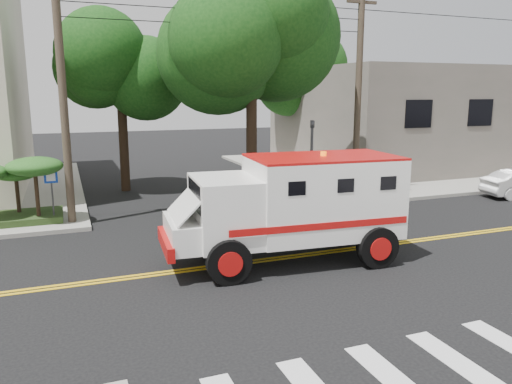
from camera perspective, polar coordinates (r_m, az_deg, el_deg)
name	(u,v)px	position (r m, az deg, el deg)	size (l,w,h in m)	color
ground	(282,258)	(14.62, 3.01, -7.54)	(100.00, 100.00, 0.00)	black
sidewalk_ne	(390,167)	(32.74, 15.05, 2.82)	(17.00, 17.00, 0.15)	gray
building_right	(407,117)	(33.74, 16.90, 8.22)	(14.00, 12.00, 6.00)	#615C53
utility_pole_left	(63,99)	(18.61, -21.18, 9.90)	(0.28, 0.28, 9.00)	#382D23
utility_pole_right	(358,97)	(22.31, 11.58, 10.55)	(0.28, 0.28, 9.00)	#382D23
tree_main	(265,27)	(20.45, 0.98, 18.30)	(6.08, 5.70, 9.85)	black
tree_left	(127,70)	(24.60, -14.48, 13.35)	(4.48, 4.20, 7.70)	black
tree_right	(310,69)	(31.91, 6.16, 13.77)	(4.80, 4.50, 8.20)	black
traffic_signal	(312,154)	(20.69, 6.37, 4.35)	(0.15, 0.18, 3.60)	#3F3F42
accessibility_sign	(52,189)	(19.09, -22.31, 0.35)	(0.45, 0.10, 2.02)	#3F3F42
palm_planter	(14,181)	(19.56, -25.96, 1.14)	(3.52, 2.63, 2.36)	#1E3314
armored_truck	(294,203)	(13.96, 4.39, -1.22)	(6.73, 3.07, 2.99)	white
pedestrian_a	(400,174)	(24.19, 16.11, 1.96)	(0.59, 0.39, 1.62)	gray
pedestrian_b	(316,173)	(24.06, 6.89, 2.21)	(0.76, 0.59, 1.56)	gray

